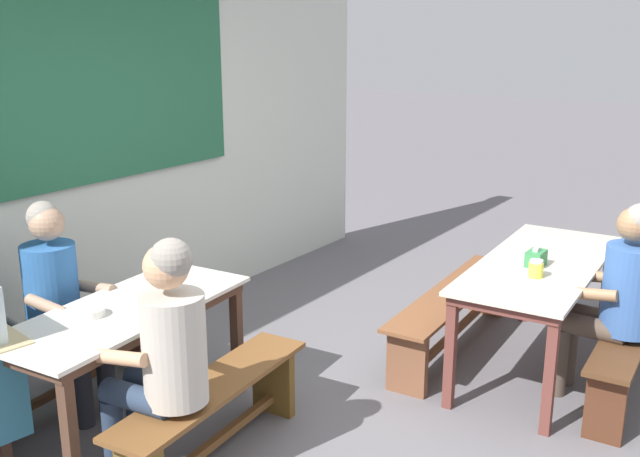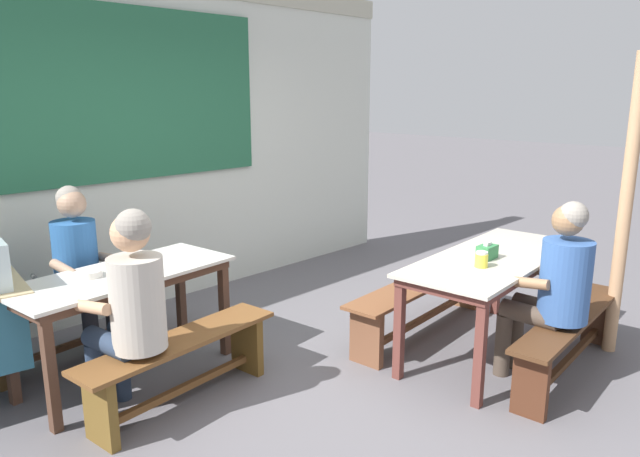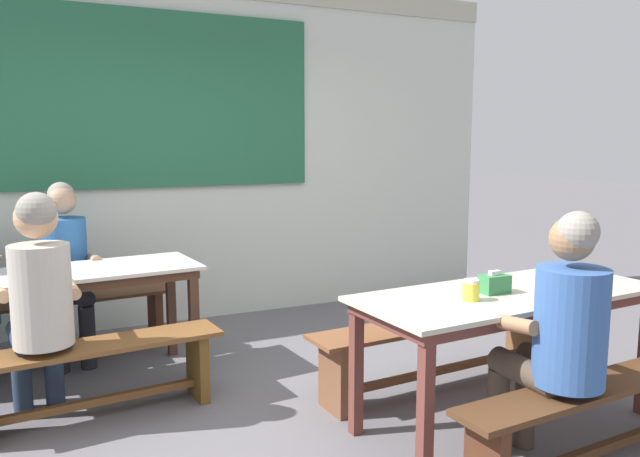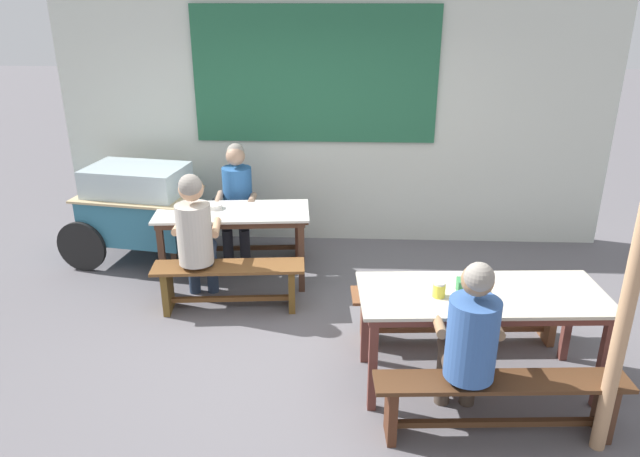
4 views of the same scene
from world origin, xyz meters
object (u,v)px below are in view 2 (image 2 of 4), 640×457
Objects in this scene: bench_near_front at (570,335)px; person_center_facing at (80,263)px; bench_far_back at (82,318)px; dining_table_near at (493,266)px; wooden_support_post at (625,209)px; person_near_front at (554,283)px; bench_far_front at (181,360)px; bench_near_back at (422,297)px; condiment_jar at (481,260)px; soup_bowl at (89,274)px; dining_table_far at (123,284)px; person_left_back_turned at (131,302)px; tissue_box at (487,252)px.

person_center_facing is (-2.21, 2.76, 0.43)m from bench_near_front.
bench_near_front is at bearing -51.84° from bench_far_back.
dining_table_near is 1.05m from wooden_support_post.
bench_far_back is 1.20× the size of person_near_front.
dining_table_near is at bearing -26.74° from bench_far_front.
bench_far_front is 0.78× the size of bench_near_back.
soup_bowl is (-1.99, 1.76, -0.03)m from condiment_jar.
bench_far_front is at bearing -84.70° from dining_table_far.
soup_bowl is (-0.20, 0.06, 0.11)m from dining_table_far.
person_center_facing is 4.04m from wooden_support_post.
soup_bowl is at bearing 135.93° from bench_near_front.
condiment_jar is (-0.14, 0.46, 0.10)m from person_near_front.
bench_near_back is at bearing 82.45° from person_near_front.
person_left_back_turned reaches higher than bench_near_back.
person_center_facing is at bearing -86.03° from bench_far_back.
person_center_facing is 11.70× the size of condiment_jar.
person_near_front is (1.99, -2.76, 0.43)m from bench_far_back.
bench_near_back is 0.81× the size of wooden_support_post.
bench_far_back and bench_near_front have the same top height.
condiment_jar reaches higher than bench_far_front.
dining_table_near reaches higher than bench_far_back.
condiment_jar is at bearing -41.48° from soup_bowl.
dining_table_far is at bearing 131.68° from person_near_front.
tissue_box is 0.95× the size of soup_bowl.
person_center_facing is at bearing 95.45° from dining_table_far.
bench_far_back is at bearing 80.88° from person_left_back_turned.
soup_bowl is 3.83m from wooden_support_post.
dining_table_far is 0.60m from person_left_back_turned.
bench_far_back is 13.92× the size of condiment_jar.
bench_far_back is 9.32× the size of soup_bowl.
person_left_back_turned is 1.03× the size of person_near_front.
person_near_front is (-0.19, -0.54, 0.03)m from dining_table_near.
soup_bowl reaches higher than dining_table_near.
bench_far_front is 1.21m from person_center_facing.
dining_table_near is at bearing -44.90° from person_center_facing.
dining_table_far is 9.91× the size of tissue_box.
person_left_back_turned reaches higher than dining_table_near.
bench_near_front is 10.64× the size of tissue_box.
person_center_facing is (-2.17, 2.16, 0.04)m from dining_table_near.
dining_table_far is 0.86× the size of bench_near_back.
soup_bowl is at bearing 143.93° from dining_table_near.
wooden_support_post reaches higher than tissue_box.
person_near_front reaches higher than dining_table_far.
bench_far_front is 1.09× the size of person_center_facing.
dining_table_far is 1.18× the size of person_left_back_turned.
dining_table_near is 1.28× the size of bench_far_front.
bench_near_front is at bearing -76.38° from tissue_box.
condiment_jar is at bearing 106.49° from person_near_front.
bench_far_back is 0.45m from person_center_facing.
condiment_jar is 2.66m from soup_bowl.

